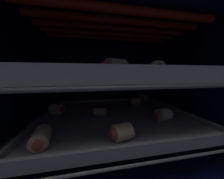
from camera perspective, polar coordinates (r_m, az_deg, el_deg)
ground_plane at (r=41.01cm, az=2.03°, el=-27.58°), size 56.07×43.01×1.20cm
oven_wall_back at (r=53.96cm, az=-2.67°, el=3.86°), size 56.07×1.20×38.48cm
oven_wall_left at (r=38.38cm, az=-42.02°, el=-0.13°), size 1.20×40.61×38.48cm
oven_wall_right at (r=47.67cm, az=36.38°, el=1.64°), size 1.20×40.61×38.48cm
oven_ceiling at (r=36.68cm, az=2.41°, el=33.54°), size 56.07×43.01×1.20cm
heating_element at (r=35.66cm, az=2.38°, el=29.79°), size 42.93×19.64×1.77cm
oven_rack_lower at (r=36.20cm, az=2.11°, el=-15.11°), size 51.00×39.80×0.51cm
baking_tray_lower at (r=35.83cm, az=2.12°, el=-13.73°), size 43.51×34.18×2.34cm
pig_in_blanket_lower_0 at (r=53.32cm, az=16.31°, el=-4.25°), size 5.00×5.39×3.24cm
pig_in_blanket_lower_1 at (r=39.50cm, az=-27.11°, el=-9.16°), size 5.42×4.33×3.38cm
pig_in_blanket_lower_2 at (r=22.88cm, az=5.39°, el=-21.25°), size 5.22×4.06×3.35cm
pig_in_blanket_lower_3 at (r=34.17cm, az=25.51°, el=-11.77°), size 5.77×3.82×3.35cm
pig_in_blanket_lower_4 at (r=34.80cm, az=-6.26°, el=-11.41°), size 5.41×3.67×2.44cm
pig_in_blanket_lower_5 at (r=24.97cm, az=-33.39°, el=-20.28°), size 3.85×5.62×3.12cm
pig_in_blanket_lower_6 at (r=47.16cm, az=12.58°, el=-5.82°), size 5.50×4.12×3.13cm
oven_rack_upper at (r=33.26cm, az=2.22°, el=4.90°), size 51.22×39.80×0.73cm
baking_tray_upper at (r=33.21cm, az=2.23°, el=6.77°), size 43.51×34.18×3.00cm
pig_in_blanket_upper_0 at (r=41.23cm, az=-12.24°, el=9.51°), size 3.53×5.23×3.13cm
pig_in_blanket_upper_1 at (r=24.32cm, az=22.20°, el=9.99°), size 4.03×5.10×3.12cm
pig_in_blanket_upper_2 at (r=47.80cm, az=6.24°, el=9.10°), size 5.55×3.59×2.51cm
pig_in_blanket_upper_3 at (r=32.72cm, az=23.87°, el=9.11°), size 4.34×5.70×2.87cm
pig_in_blanket_upper_4 at (r=39.25cm, az=31.14°, el=8.24°), size 5.88×3.79×2.68cm
pig_in_blanket_upper_5 at (r=41.41cm, az=3.57°, el=9.72°), size 5.52×4.33×3.20cm
pig_in_blanket_upper_6 at (r=20.63cm, az=1.96°, el=11.33°), size 5.88×4.57×3.36cm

